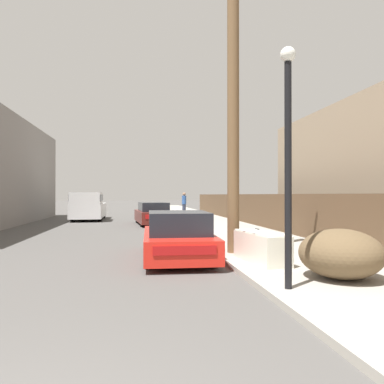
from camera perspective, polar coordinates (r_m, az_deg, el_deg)
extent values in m
cube|color=#9E998E|center=(25.77, 1.03, -4.09)|extent=(4.20, 63.00, 0.12)
cube|color=silver|center=(9.06, 10.49, -8.32)|extent=(0.88, 1.89, 0.68)
cube|color=white|center=(9.02, 10.49, -6.08)|extent=(0.84, 1.82, 0.03)
cube|color=#333335|center=(9.60, 9.91, -5.57)|extent=(0.06, 0.20, 0.02)
cube|color=gray|center=(9.28, 9.68, -5.81)|extent=(0.65, 0.16, 0.01)
cube|color=gray|center=(8.78, 11.30, -6.12)|extent=(0.65, 0.16, 0.01)
cube|color=red|center=(10.16, -2.27, -7.70)|extent=(1.89, 4.24, 0.56)
cube|color=black|center=(9.73, -2.09, -4.69)|extent=(1.57, 2.06, 0.56)
cube|color=#B21414|center=(8.07, -1.10, -8.89)|extent=(1.37, 0.07, 0.20)
cylinder|color=black|center=(11.43, -6.59, -7.44)|extent=(0.22, 0.63, 0.62)
cylinder|color=black|center=(11.54, 1.02, -7.38)|extent=(0.22, 0.63, 0.62)
cylinder|color=black|center=(8.86, -6.57, -9.49)|extent=(0.22, 0.63, 0.62)
cylinder|color=black|center=(8.99, 3.26, -9.36)|extent=(0.22, 0.63, 0.62)
cube|color=#5B1E19|center=(21.71, -6.00, -3.70)|extent=(2.12, 4.75, 0.63)
cube|color=black|center=(21.50, -5.93, -2.24)|extent=(1.71, 2.70, 0.49)
cube|color=#B21414|center=(19.41, -5.13, -3.77)|extent=(1.35, 0.14, 0.22)
cylinder|color=black|center=(23.06, -8.30, -3.83)|extent=(0.26, 0.69, 0.67)
cylinder|color=black|center=(23.24, -4.61, -3.81)|extent=(0.26, 0.69, 0.67)
cylinder|color=black|center=(20.22, -7.59, -4.31)|extent=(0.26, 0.69, 0.67)
cylinder|color=black|center=(20.42, -3.40, -4.28)|extent=(0.26, 0.69, 0.67)
cube|color=silver|center=(26.47, -15.40, -2.70)|extent=(2.04, 5.47, 0.92)
cube|color=silver|center=(24.96, -15.77, -0.92)|extent=(1.89, 2.48, 0.75)
cube|color=black|center=(24.96, -15.77, -0.87)|extent=(1.92, 2.43, 0.41)
cylinder|color=black|center=(24.73, -13.92, -3.48)|extent=(0.27, 0.77, 0.77)
cylinder|color=black|center=(24.92, -17.71, -3.45)|extent=(0.27, 0.77, 0.77)
cylinder|color=black|center=(28.09, -13.36, -3.11)|extent=(0.27, 0.77, 0.77)
cylinder|color=black|center=(28.26, -16.71, -3.09)|extent=(0.27, 0.77, 0.77)
cylinder|color=brown|center=(10.76, 6.29, 15.14)|extent=(0.33, 0.33, 8.95)
cylinder|color=black|center=(6.55, 14.44, 2.51)|extent=(0.12, 0.12, 3.85)
sphere|color=white|center=(6.96, 14.40, 19.65)|extent=(0.26, 0.26, 0.26)
ellipsoid|color=brown|center=(7.73, 21.72, -8.71)|extent=(1.55, 1.63, 0.94)
cube|color=brown|center=(19.23, 10.34, -2.74)|extent=(0.08, 35.91, 1.62)
cylinder|color=#282D42|center=(29.42, -1.22, -2.69)|extent=(0.28, 0.28, 0.85)
cylinder|color=#2D5193|center=(29.40, -1.22, -1.21)|extent=(0.34, 0.34, 0.67)
sphere|color=#8C664C|center=(29.40, -1.22, -0.31)|extent=(0.25, 0.25, 0.25)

